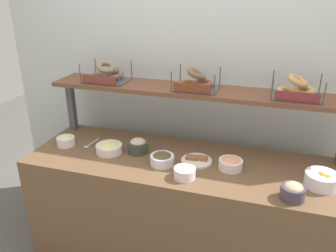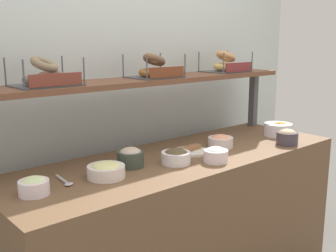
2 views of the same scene
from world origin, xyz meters
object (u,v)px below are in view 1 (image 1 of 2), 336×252
at_px(bowl_fruit_salad, 322,180).
at_px(bowl_lox_spread, 231,163).
at_px(bowl_cream_cheese, 185,172).
at_px(bowl_tuna_salad, 138,145).
at_px(bagel_basket_poppy, 106,75).
at_px(bagel_basket_cinnamon_raisin, 196,83).
at_px(bowl_egg_salad, 109,148).
at_px(bowl_scallion_spread, 66,140).
at_px(bagel_basket_sesame, 296,90).
at_px(bowl_chocolate_spread, 162,159).
at_px(serving_spoon_near_plate, 90,145).
at_px(serving_plate_white, 197,160).
at_px(bowl_hummus, 293,191).

bearing_deg(bowl_fruit_salad, bowl_lox_spread, 174.62).
relative_size(bowl_cream_cheese, bowl_tuna_salad, 0.94).
relative_size(bowl_lox_spread, bagel_basket_poppy, 0.49).
bearing_deg(bowl_lox_spread, bowl_fruit_salad, -5.38).
bearing_deg(bagel_basket_cinnamon_raisin, bowl_egg_salad, -151.43).
distance_m(bowl_tuna_salad, bagel_basket_cinnamon_raisin, 0.60).
distance_m(bowl_scallion_spread, bagel_basket_cinnamon_raisin, 1.04).
relative_size(bowl_scallion_spread, bowl_fruit_salad, 0.69).
xyz_separation_m(bowl_scallion_spread, bowl_fruit_salad, (1.74, -0.04, 0.00)).
bearing_deg(bowl_tuna_salad, bagel_basket_cinnamon_raisin, 33.22).
bearing_deg(bowl_fruit_salad, bowl_cream_cheese, -169.66).
relative_size(bowl_egg_salad, bowl_lox_spread, 1.19).
xyz_separation_m(bowl_lox_spread, bagel_basket_sesame, (0.35, 0.28, 0.44)).
relative_size(bowl_lox_spread, bowl_tuna_salad, 1.09).
relative_size(bowl_chocolate_spread, serving_spoon_near_plate, 0.90).
xyz_separation_m(bowl_cream_cheese, serving_plate_white, (0.03, 0.22, -0.03)).
distance_m(bowl_egg_salad, bowl_scallion_spread, 0.36).
bearing_deg(bagel_basket_cinnamon_raisin, bowl_tuna_salad, -146.78).
xyz_separation_m(bowl_tuna_salad, bagel_basket_cinnamon_raisin, (0.35, 0.23, 0.43)).
distance_m(bowl_lox_spread, bagel_basket_sesame, 0.63).
relative_size(serving_spoon_near_plate, bagel_basket_cinnamon_raisin, 0.59).
distance_m(bowl_cream_cheese, bagel_basket_poppy, 0.98).
bearing_deg(serving_plate_white, serving_spoon_near_plate, 179.73).
bearing_deg(bowl_egg_salad, bagel_basket_cinnamon_raisin, 28.57).
distance_m(bowl_lox_spread, bowl_hummus, 0.44).
distance_m(bowl_scallion_spread, bowl_chocolate_spread, 0.77).
bearing_deg(bagel_basket_poppy, bowl_cream_cheese, -32.82).
relative_size(bowl_egg_salad, serving_spoon_near_plate, 1.05).
relative_size(bagel_basket_cinnamon_raisin, bagel_basket_sesame, 0.97).
bearing_deg(bagel_basket_poppy, bowl_scallion_spread, -126.15).
xyz_separation_m(bowl_fruit_salad, serving_spoon_near_plate, (-1.57, 0.08, -0.04)).
bearing_deg(bowl_tuna_salad, bowl_scallion_spread, -174.31).
height_order(bowl_scallion_spread, bagel_basket_poppy, bagel_basket_poppy).
height_order(bowl_egg_salad, bowl_scallion_spread, bowl_scallion_spread).
bearing_deg(bagel_basket_sesame, serving_spoon_near_plate, -169.73).
distance_m(bowl_chocolate_spread, serving_plate_white, 0.24).
bearing_deg(bowl_scallion_spread, bowl_tuna_salad, 5.69).
distance_m(bowl_lox_spread, bowl_chocolate_spread, 0.45).
bearing_deg(bowl_scallion_spread, bagel_basket_poppy, 53.85).
bearing_deg(bowl_egg_salad, bowl_chocolate_spread, -6.93).
relative_size(bowl_hummus, serving_spoon_near_plate, 0.77).
xyz_separation_m(bowl_tuna_salad, serving_spoon_near_plate, (-0.38, -0.01, -0.04)).
relative_size(serving_plate_white, serving_spoon_near_plate, 1.17).
xyz_separation_m(bowl_hummus, bagel_basket_cinnamon_raisin, (-0.67, 0.50, 0.43)).
distance_m(bowl_fruit_salad, serving_plate_white, 0.77).
bearing_deg(serving_plate_white, bagel_basket_poppy, 161.52).
distance_m(bowl_fruit_salad, bagel_basket_poppy, 1.62).
distance_m(serving_spoon_near_plate, bagel_basket_cinnamon_raisin, 0.90).
distance_m(bowl_lox_spread, bagel_basket_poppy, 1.12).
bearing_deg(bowl_lox_spread, bowl_cream_cheese, -142.64).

